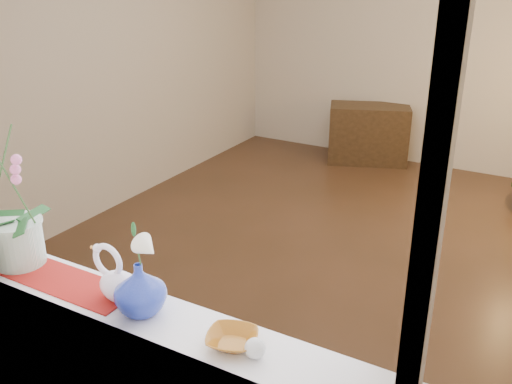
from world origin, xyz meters
TOP-DOWN VIEW (x-y plane):
  - ground at (0.00, 0.00)m, footprint 5.00×5.00m
  - wall_back at (0.00, 2.50)m, footprint 4.50×0.10m
  - wall_front at (0.00, -2.50)m, footprint 4.50×0.10m
  - wall_left at (-2.25, 0.00)m, footprint 0.10×5.00m
  - windowsill at (0.00, -2.37)m, footprint 2.20×0.26m
  - window_frame at (0.00, -2.47)m, footprint 2.22×0.06m
  - runner at (-0.38, -2.37)m, footprint 0.70×0.20m
  - orchid_pot at (-0.62, -2.36)m, footprint 0.28×0.28m
  - swan at (-0.05, -2.36)m, footprint 0.28×0.20m
  - blue_vase at (0.07, -2.38)m, footprint 0.28×0.28m
  - lily at (0.07, -2.38)m, footprint 0.13×0.07m
  - paperweight at (0.56, -2.40)m, footprint 0.08×0.08m
  - amber_dish at (0.46, -2.38)m, footprint 0.19×0.19m
  - side_table at (-0.64, 2.25)m, footprint 0.96×0.72m

SIDE VIEW (x-z plane):
  - ground at x=0.00m, z-range 0.00..0.00m
  - side_table at x=-0.64m, z-range 0.00..0.65m
  - windowsill at x=0.00m, z-range 0.88..0.92m
  - runner at x=-0.38m, z-range 0.92..0.93m
  - amber_dish at x=0.46m, z-range 0.92..0.96m
  - paperweight at x=0.56m, z-range 0.92..0.99m
  - swan at x=-0.05m, z-range 0.92..1.14m
  - blue_vase at x=0.07m, z-range 0.92..1.15m
  - lily at x=0.07m, z-range 1.15..1.33m
  - orchid_pot at x=-0.62m, z-range 0.92..1.59m
  - wall_back at x=0.00m, z-range 0.00..2.70m
  - wall_front at x=0.00m, z-range 0.00..2.70m
  - wall_left at x=-2.25m, z-range 0.00..2.70m
  - window_frame at x=0.00m, z-range 0.90..2.50m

